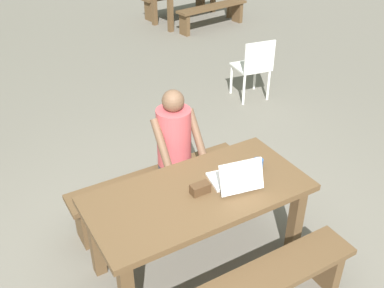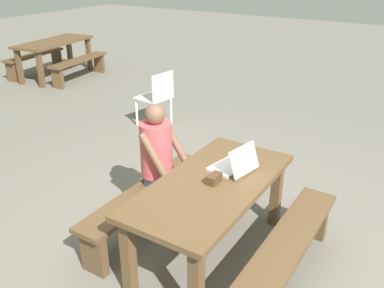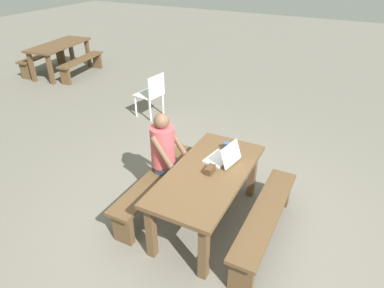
# 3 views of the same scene
# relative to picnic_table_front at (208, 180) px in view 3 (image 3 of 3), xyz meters

# --- Properties ---
(ground_plane) EXTENTS (30.00, 30.00, 0.00)m
(ground_plane) POSITION_rel_picnic_table_front_xyz_m (0.00, 0.00, -0.62)
(ground_plane) COLOR slate
(picnic_table_front) EXTENTS (1.68, 0.81, 0.73)m
(picnic_table_front) POSITION_rel_picnic_table_front_xyz_m (0.00, 0.00, 0.00)
(picnic_table_front) COLOR brown
(picnic_table_front) RESTS_ON ground
(bench_near) EXTENTS (1.65, 0.30, 0.44)m
(bench_near) POSITION_rel_picnic_table_front_xyz_m (0.00, -0.70, -0.29)
(bench_near) COLOR brown
(bench_near) RESTS_ON ground
(bench_far) EXTENTS (1.65, 0.30, 0.44)m
(bench_far) POSITION_rel_picnic_table_front_xyz_m (0.00, 0.70, -0.29)
(bench_far) COLOR brown
(bench_far) RESTS_ON ground
(laptop) EXTENTS (0.39, 0.38, 0.25)m
(laptop) POSITION_rel_picnic_table_front_xyz_m (0.28, -0.07, 0.17)
(laptop) COLOR white
(laptop) RESTS_ON picnic_table_front
(small_pouch) EXTENTS (0.15, 0.08, 0.08)m
(small_pouch) POSITION_rel_picnic_table_front_xyz_m (0.00, -0.02, 0.15)
(small_pouch) COLOR #4C331E
(small_pouch) RESTS_ON picnic_table_front
(coffee_mug) EXTENTS (0.08, 0.08, 0.09)m
(coffee_mug) POSITION_rel_picnic_table_front_xyz_m (0.55, 0.01, 0.16)
(coffee_mug) COLOR #335693
(coffee_mug) RESTS_ON picnic_table_front
(person_seated) EXTENTS (0.41, 0.41, 1.23)m
(person_seated) POSITION_rel_picnic_table_front_xyz_m (0.17, 0.66, 0.10)
(person_seated) COLOR #333847
(person_seated) RESTS_ON ground
(plastic_chair) EXTENTS (0.50, 0.50, 0.87)m
(plastic_chair) POSITION_rel_picnic_table_front_xyz_m (2.21, 2.22, -0.14)
(plastic_chair) COLOR white
(plastic_chair) RESTS_ON ground
(picnic_table_rear) EXTENTS (1.85, 0.99, 0.78)m
(picnic_table_rear) POSITION_rel_picnic_table_front_xyz_m (3.36, 5.80, 0.04)
(picnic_table_rear) COLOR brown
(picnic_table_rear) RESTS_ON ground
(bench_rear_south) EXTENTS (1.61, 0.51, 0.45)m
(bench_rear_south) POSITION_rel_picnic_table_front_xyz_m (3.44, 5.19, -0.28)
(bench_rear_south) COLOR brown
(bench_rear_south) RESTS_ON ground
(bench_rear_north) EXTENTS (1.61, 0.51, 0.45)m
(bench_rear_north) POSITION_rel_picnic_table_front_xyz_m (3.28, 6.41, -0.28)
(bench_rear_north) COLOR brown
(bench_rear_north) RESTS_ON ground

